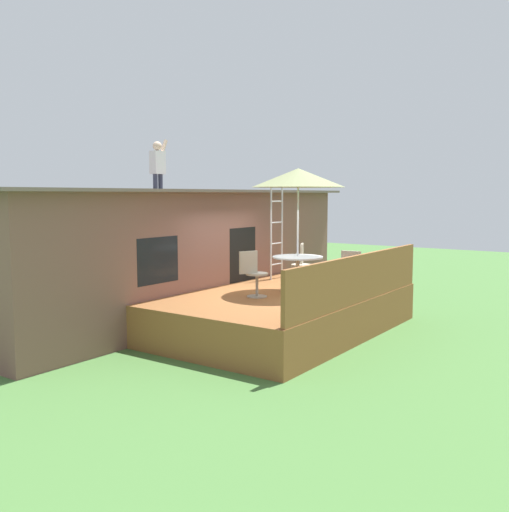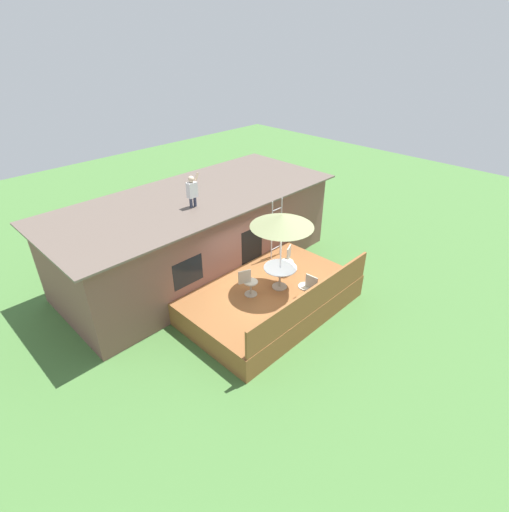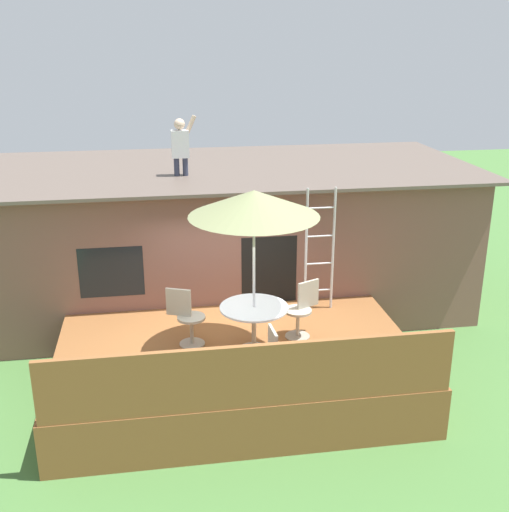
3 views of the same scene
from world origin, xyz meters
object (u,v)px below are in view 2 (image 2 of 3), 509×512
Objects in this scene: patio_umbrella at (282,221)px; person_figure at (192,189)px; patio_chair_right at (288,261)px; patio_chair_near at (307,287)px; patio_chair_left at (249,283)px; patio_table at (280,272)px; step_ladder at (276,229)px.

patio_umbrella is 2.29× the size of person_figure.
patio_chair_right is at bearing 25.39° from patio_umbrella.
person_figure reaches higher than patio_chair_near.
patio_chair_left is (-0.12, -2.67, -2.27)m from person_figure.
patio_table is at bearing -0.00° from patio_chair_right.
person_figure reaches higher than step_ladder.
patio_chair_right is (1.83, -0.01, 0.00)m from patio_chair_left.
patio_chair_left is at bearing 157.95° from patio_umbrella.
patio_chair_near is (0.06, -1.04, -1.89)m from patio_umbrella.
patio_table is 0.93m from patio_chair_right.
patio_table is at bearing 0.00° from patio_umbrella.
person_figure is 3.90m from patio_chair_right.
patio_umbrella is 1.15× the size of step_ladder.
step_ladder reaches higher than patio_chair_near.
patio_chair_left and patio_chair_right have the same top height.
patio_umbrella is at bearing 180.00° from patio_table.
step_ladder is 3.24m from person_figure.
patio_chair_near is at bearing -31.71° from patio_chair_left.
step_ladder is at bearing 44.90° from patio_chair_left.
patio_chair_left is (-0.99, 0.40, -1.89)m from patio_umbrella.
patio_umbrella is (-0.00, 0.00, 1.76)m from patio_table.
patio_table is 1.05m from patio_chair_near.
patio_table is 0.94× the size of person_figure.
patio_table is 1.13× the size of patio_chair_left.
patio_chair_left and patio_chair_near have the same top height.
patio_chair_right is 1.00× the size of patio_chair_near.
patio_umbrella reaches higher than patio_chair_right.
patio_chair_right is at bearing -118.12° from step_ladder.
patio_table is at bearing -134.41° from step_ladder.
step_ladder reaches higher than patio_table.
step_ladder is (1.37, 1.40, 0.51)m from patio_table.
patio_chair_left is 1.79m from patio_chair_near.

